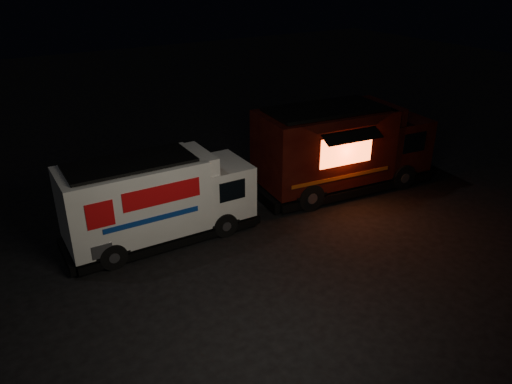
{
  "coord_description": "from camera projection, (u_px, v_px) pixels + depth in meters",
  "views": [
    {
      "loc": [
        -6.59,
        -11.03,
        8.36
      ],
      "look_at": [
        1.45,
        2.0,
        1.14
      ],
      "focal_mm": 35.0,
      "sensor_mm": 36.0,
      "label": 1
    }
  ],
  "objects": [
    {
      "name": "ground",
      "position": [
        250.0,
        260.0,
        15.18
      ],
      "size": [
        80.0,
        80.0,
        0.0
      ],
      "primitive_type": "plane",
      "color": "black",
      "rests_on": "ground"
    },
    {
      "name": "red_truck",
      "position": [
        344.0,
        147.0,
        19.35
      ],
      "size": [
        7.5,
        3.42,
        3.38
      ],
      "primitive_type": null,
      "rotation": [
        0.0,
        0.0,
        -0.1
      ],
      "color": "#39100A",
      "rests_on": "ground"
    },
    {
      "name": "white_truck",
      "position": [
        160.0,
        198.0,
        15.83
      ],
      "size": [
        6.33,
        2.26,
        2.85
      ],
      "primitive_type": null,
      "rotation": [
        0.0,
        0.0,
        -0.02
      ],
      "color": "white",
      "rests_on": "ground"
    }
  ]
}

